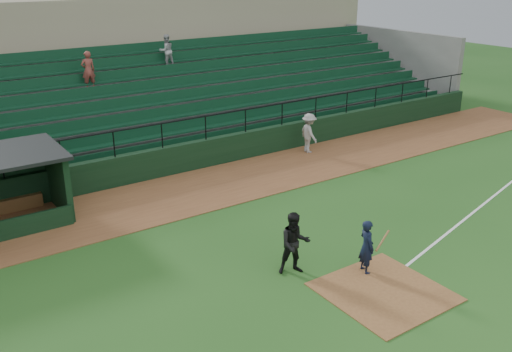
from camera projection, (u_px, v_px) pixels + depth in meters
ground at (357, 276)px, 15.48m from camera, size 90.00×90.00×0.00m
warning_track at (213, 187)px, 21.64m from camera, size 40.00×4.00×0.03m
home_plate_dirt at (384, 292)px, 14.70m from camera, size 3.00×3.00×0.03m
foul_line at (492, 198)px, 20.62m from camera, size 17.49×4.44×0.01m
stadium_structure at (125, 90)px, 27.34m from camera, size 38.00×13.08×6.40m
batter_at_plate at (367, 247)px, 15.40m from camera, size 1.05×0.69×1.59m
umpire at (295, 243)px, 15.34m from camera, size 1.08×0.98×1.81m
runner at (309, 133)px, 25.26m from camera, size 0.85×1.26×1.81m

